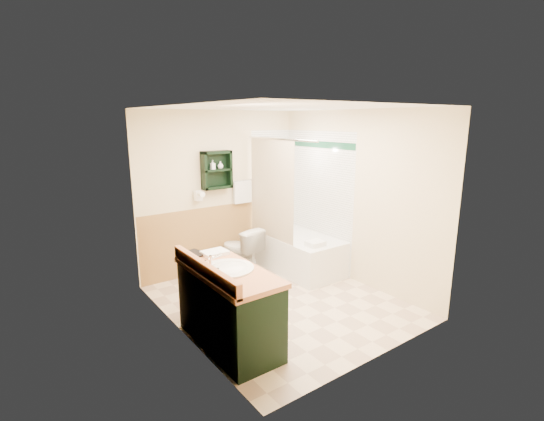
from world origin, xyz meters
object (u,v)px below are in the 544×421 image
at_px(hair_dryer, 198,196).
at_px(bathtub, 298,252).
at_px(vanity, 229,307).
at_px(toilet, 240,250).
at_px(soap_bottle_a, 213,167).
at_px(wall_shelf, 217,170).
at_px(soap_bottle_b, 220,166).
at_px(vanity_book, 188,246).

bearing_deg(hair_dryer, bathtub, -26.14).
height_order(vanity, bathtub, vanity).
bearing_deg(toilet, hair_dryer, -37.14).
bearing_deg(soap_bottle_a, toilet, -38.69).
bearing_deg(soap_bottle_a, wall_shelf, 4.32).
relative_size(wall_shelf, soap_bottle_b, 5.14).
bearing_deg(soap_bottle_a, hair_dryer, 172.69).
bearing_deg(soap_bottle_a, vanity, -114.17).
relative_size(hair_dryer, soap_bottle_b, 2.24).
height_order(vanity, toilet, vanity).
bearing_deg(bathtub, vanity, -147.43).
xyz_separation_m(bathtub, toilet, (-0.80, 0.38, 0.08)).
relative_size(hair_dryer, vanity, 0.19).
relative_size(toilet, vanity_book, 2.92).
xyz_separation_m(vanity_book, soap_bottle_a, (0.99, 1.28, 0.65)).
bearing_deg(soap_bottle_b, toilet, -54.29).
height_order(wall_shelf, soap_bottle_a, wall_shelf).
bearing_deg(wall_shelf, vanity_book, -129.42).
bearing_deg(hair_dryer, wall_shelf, -4.76).
distance_m(vanity, vanity_book, 0.79).
xyz_separation_m(soap_bottle_a, soap_bottle_b, (0.13, 0.00, 0.01)).
bearing_deg(vanity, toilet, 55.09).
relative_size(toilet, soap_bottle_a, 5.49).
bearing_deg(wall_shelf, hair_dryer, 175.24).
distance_m(vanity, bathtub, 2.28).
bearing_deg(soap_bottle_b, vanity_book, -131.06).
xyz_separation_m(toilet, vanity_book, (-1.29, -1.05, 0.59)).
bearing_deg(vanity_book, bathtub, 2.37).
distance_m(toilet, soap_bottle_b, 1.29).
distance_m(wall_shelf, soap_bottle_a, 0.08).
xyz_separation_m(bathtub, soap_bottle_b, (-0.97, 0.62, 1.34)).
bearing_deg(soap_bottle_a, vanity_book, -127.73).
bearing_deg(bathtub, hair_dryer, 153.86).
xyz_separation_m(wall_shelf, vanity_book, (-1.06, -1.29, -0.61)).
bearing_deg(bathtub, vanity_book, -162.33).
height_order(wall_shelf, hair_dryer, wall_shelf).
height_order(hair_dryer, toilet, hair_dryer).
distance_m(hair_dryer, toilet, 1.04).
bearing_deg(soap_bottle_a, bathtub, -29.61).
xyz_separation_m(wall_shelf, toilet, (0.23, -0.24, -1.20)).
xyz_separation_m(vanity, bathtub, (1.92, 1.23, -0.14)).
xyz_separation_m(bathtub, soap_bottle_a, (-1.09, 0.62, 1.33)).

